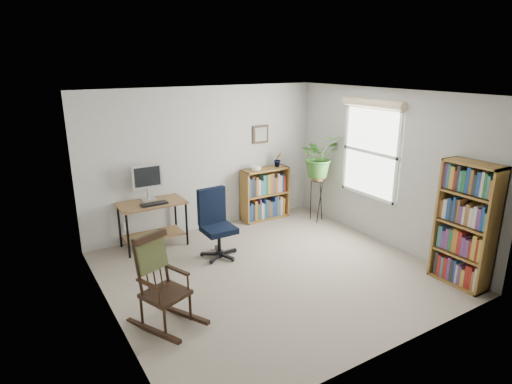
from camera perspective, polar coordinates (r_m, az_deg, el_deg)
floor at (r=5.98m, az=2.04°, el=-10.63°), size 4.20×4.00×0.00m
ceiling at (r=5.31m, az=2.32°, el=12.95°), size 4.20×4.00×0.00m
wall_back at (r=7.22m, az=-6.69°, el=4.32°), size 4.20×0.00×2.40m
wall_front at (r=4.12m, az=17.90°, el=-6.38°), size 4.20×0.00×2.40m
wall_left at (r=4.75m, az=-19.45°, el=-3.38°), size 0.00×4.00×2.40m
wall_right at (r=6.88m, az=16.90°, el=3.06°), size 0.00×4.00×2.40m
window at (r=7.01m, az=15.00°, el=5.13°), size 0.12×1.20×1.50m
desk at (r=6.83m, az=-13.54°, el=-4.21°), size 0.99×0.55×0.72m
monitor at (r=6.75m, az=-14.29°, el=1.22°), size 0.46×0.16×0.56m
keyboard at (r=6.59m, az=-13.43°, el=-1.54°), size 0.40×0.15×0.02m
office_chair at (r=6.24m, az=-4.99°, el=-4.29°), size 0.58×0.58×1.03m
rocking_chair at (r=4.76m, az=-12.08°, el=-11.65°), size 0.83×1.04×1.05m
low_bookshelf at (r=7.76m, az=1.21°, el=-0.25°), size 0.89×0.30×0.94m
tall_bookshelf at (r=6.00m, az=26.17°, el=-3.97°), size 0.30×0.71×1.61m
plant_stand at (r=7.73m, az=8.16°, el=-0.70°), size 0.31×0.31×0.89m
spider_plant at (r=7.47m, az=8.52°, el=7.43°), size 1.69×1.88×1.46m
potted_plant_small at (r=7.77m, az=2.94°, el=3.79°), size 0.13×0.24×0.11m
framed_picture at (r=7.63m, az=0.65°, el=7.69°), size 0.32×0.04×0.32m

